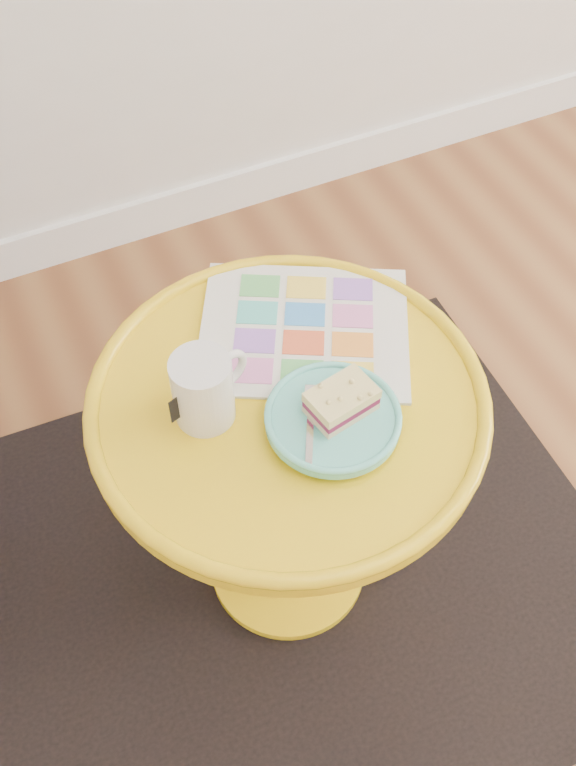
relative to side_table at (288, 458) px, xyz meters
name	(u,v)px	position (x,y,z in m)	size (l,w,h in m)	color
room_walls	(171,563)	(-0.22, 0.08, -0.36)	(4.00, 4.00, 4.00)	silver
rug	(288,567)	(0.00, 0.00, -0.41)	(1.30, 1.10, 0.01)	black
side_table	(288,458)	(0.00, 0.00, 0.00)	(0.61, 0.61, 0.58)	gold
newspaper	(304,330)	(0.08, 0.11, 0.17)	(0.33, 0.28, 0.01)	silver
mug	(204,387)	(-0.12, 0.03, 0.23)	(0.13, 0.09, 0.12)	silver
plate	(333,419)	(0.04, -0.07, 0.18)	(0.20, 0.20, 0.02)	#5DC5B6
cake_slice	(341,401)	(0.05, -0.07, 0.21)	(0.11, 0.08, 0.04)	#D3BC8C
fork	(310,422)	(0.00, -0.07, 0.19)	(0.08, 0.13, 0.00)	silver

